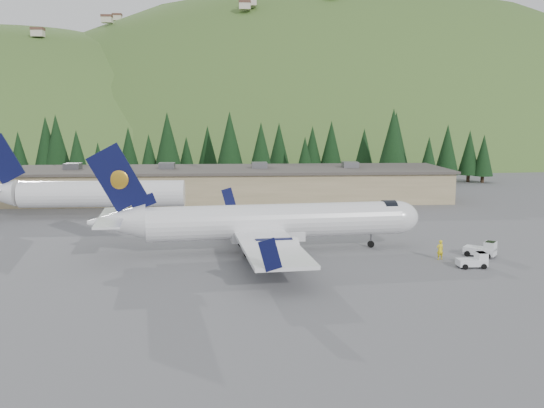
{
  "coord_description": "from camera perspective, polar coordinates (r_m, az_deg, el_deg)",
  "views": [
    {
      "loc": [
        -4.3,
        -60.66,
        14.06
      ],
      "look_at": [
        0.0,
        6.0,
        4.0
      ],
      "focal_mm": 40.0,
      "sensor_mm": 36.0,
      "label": 1
    }
  ],
  "objects": [
    {
      "name": "terminal_building",
      "position": [
        99.33,
        -4.08,
        1.93
      ],
      "size": [
        71.0,
        17.0,
        6.1
      ],
      "color": "#8F7F5A",
      "rests_on": "ground"
    },
    {
      "name": "second_airliner",
      "position": [
        85.87,
        -17.56,
        0.98
      ],
      "size": [
        27.5,
        11.0,
        10.05
      ],
      "color": "white",
      "rests_on": "ground"
    },
    {
      "name": "tree_line",
      "position": [
        121.41,
        -4.27,
        5.23
      ],
      "size": [
        111.2,
        17.44,
        13.73
      ],
      "color": "black",
      "rests_on": "ground"
    },
    {
      "name": "ramp_worker",
      "position": [
        60.89,
        15.54,
        -4.18
      ],
      "size": [
        0.78,
        0.6,
        1.92
      ],
      "primitive_type": "imported",
      "rotation": [
        0.0,
        0.0,
        3.36
      ],
      "color": "yellow",
      "rests_on": "ground"
    },
    {
      "name": "baggage_tug_b",
      "position": [
        63.45,
        19.22,
        -4.07
      ],
      "size": [
        3.25,
        2.98,
        1.58
      ],
      "rotation": [
        0.0,
        0.0,
        -0.66
      ],
      "color": "silver",
      "rests_on": "ground"
    },
    {
      "name": "ground",
      "position": [
        62.42,
        0.36,
        -4.45
      ],
      "size": [
        600.0,
        600.0,
        0.0
      ],
      "primitive_type": "plane",
      "color": "#58585C"
    },
    {
      "name": "baggage_tug_a",
      "position": [
        58.85,
        18.51,
        -5.08
      ],
      "size": [
        2.65,
        1.64,
        1.4
      ],
      "rotation": [
        0.0,
        0.0,
        0.02
      ],
      "color": "silver",
      "rests_on": "ground"
    },
    {
      "name": "airliner",
      "position": [
        61.65,
        -0.55,
        -1.77
      ],
      "size": [
        34.0,
        31.96,
        11.28
      ],
      "rotation": [
        0.0,
        0.0,
        0.11
      ],
      "color": "white",
      "rests_on": "ground"
    },
    {
      "name": "hills",
      "position": [
        290.78,
        8.11,
        -10.98
      ],
      "size": [
        614.0,
        330.0,
        300.0
      ],
      "color": "#37561F",
      "rests_on": "ground"
    }
  ]
}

